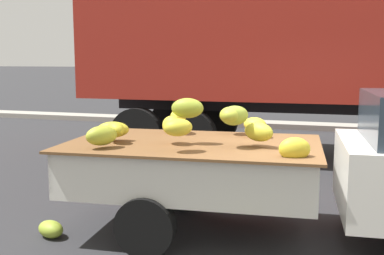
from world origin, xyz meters
TOP-DOWN VIEW (x-y plane):
  - ground at (0.00, 0.00)m, footprint 220.00×220.00m
  - curb_strip at (0.00, 8.97)m, footprint 80.00×0.80m
  - pickup_truck at (0.56, 0.11)m, footprint 5.27×2.13m
  - semi_trailer at (0.89, 4.75)m, footprint 12.07×2.95m
  - fallen_banana_bunch_near_tailgate at (-2.99, -0.70)m, footprint 0.42×0.36m

SIDE VIEW (x-z plane):
  - ground at x=0.00m, z-range 0.00..0.00m
  - curb_strip at x=0.00m, z-range 0.00..0.16m
  - fallen_banana_bunch_near_tailgate at x=-2.99m, z-range 0.00..0.19m
  - pickup_truck at x=0.56m, z-range 0.04..1.74m
  - semi_trailer at x=0.89m, z-range 0.57..4.52m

